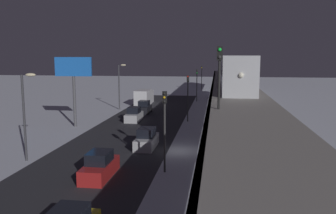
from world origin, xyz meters
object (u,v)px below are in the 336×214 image
at_px(box_truck, 144,97).
at_px(traffic_light_far, 197,80).
at_px(sedan_black, 144,108).
at_px(traffic_light_distant, 202,74).
at_px(traffic_light_near, 165,120).
at_px(subway_train, 228,64).
at_px(sedan_red, 100,167).
at_px(traffic_light_mid, 188,91).
at_px(rail_signal, 219,67).
at_px(sedan_silver, 134,115).
at_px(commercial_billboard, 73,74).
at_px(sedan_silver_2, 147,140).

bearing_deg(box_truck, traffic_light_far, -149.15).
relative_size(sedan_black, traffic_light_distant, 0.64).
distance_m(box_truck, traffic_light_near, 39.34).
relative_size(subway_train, box_truck, 10.01).
relative_size(sedan_black, sedan_red, 0.87).
relative_size(sedan_black, traffic_light_mid, 0.64).
distance_m(rail_signal, sedan_silver, 28.83).
distance_m(rail_signal, sedan_black, 35.12).
xyz_separation_m(rail_signal, commercial_billboard, (18.15, -20.28, -1.60)).
relative_size(subway_train, traffic_light_mid, 11.57).
xyz_separation_m(subway_train, traffic_light_near, (5.83, 38.95, -3.28)).
bearing_deg(sedan_silver_2, traffic_light_mid, 78.79).
relative_size(box_truck, traffic_light_distant, 1.16).
xyz_separation_m(sedan_silver, sedan_red, (-2.80, 23.06, -0.00)).
xyz_separation_m(rail_signal, traffic_light_distant, (4.08, -69.59, -4.23)).
bearing_deg(sedan_silver, commercial_billboard, 37.29).
xyz_separation_m(box_truck, traffic_light_far, (-9.50, -5.68, 2.85)).
bearing_deg(traffic_light_mid, rail_signal, 98.98).
height_order(subway_train, traffic_light_distant, subway_train).
bearing_deg(traffic_light_mid, subway_train, -108.84).
relative_size(sedan_black, commercial_billboard, 0.46).
bearing_deg(subway_train, traffic_light_mid, 71.16).
distance_m(traffic_light_far, commercial_billboard, 30.95).
xyz_separation_m(box_truck, traffic_light_distant, (-9.50, -27.55, 2.85)).
height_order(sedan_red, traffic_light_distant, traffic_light_distant).
xyz_separation_m(sedan_red, traffic_light_mid, (-4.70, -23.63, 3.40)).
bearing_deg(traffic_light_near, commercial_billboard, -49.22).
bearing_deg(subway_train, traffic_light_distant, -77.67).
height_order(sedan_red, traffic_light_near, traffic_light_near).
xyz_separation_m(sedan_black, commercial_billboard, (6.57, 11.98, 6.04)).
bearing_deg(sedan_black, sedan_red, 95.32).
distance_m(rail_signal, traffic_light_far, 48.08).
distance_m(sedan_silver, sedan_red, 23.23).
height_order(traffic_light_mid, commercial_billboard, commercial_billboard).
bearing_deg(rail_signal, sedan_red, -14.16).
distance_m(sedan_black, traffic_light_mid, 10.44).
relative_size(subway_train, traffic_light_distant, 11.57).
height_order(subway_train, box_truck, subway_train).
relative_size(sedan_silver_2, box_truck, 0.60).
bearing_deg(traffic_light_distant, box_truck, 70.97).
height_order(traffic_light_near, traffic_light_far, same).
height_order(subway_train, sedan_black, subway_train).
distance_m(sedan_silver_2, sedan_red, 9.18).
relative_size(rail_signal, traffic_light_mid, 0.62).
xyz_separation_m(traffic_light_mid, traffic_light_distant, (0.00, -43.75, 0.00)).
distance_m(sedan_black, sedan_silver_2, 21.54).
bearing_deg(box_truck, sedan_red, 96.87).
height_order(subway_train, traffic_light_far, subway_train).
xyz_separation_m(subway_train, sedan_black, (13.33, 10.66, -6.70)).
height_order(box_truck, traffic_light_distant, traffic_light_distant).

